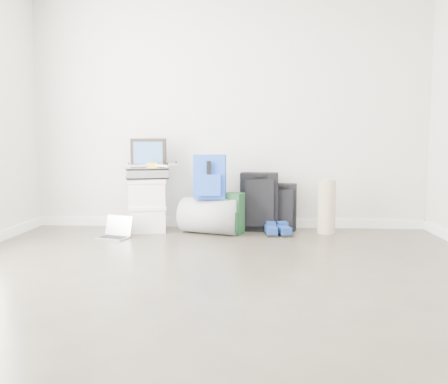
# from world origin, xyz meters

# --- Properties ---
(ground) EXTENTS (5.00, 5.00, 0.00)m
(ground) POSITION_xyz_m (0.00, 0.00, 0.00)
(ground) COLOR #393229
(ground) RESTS_ON ground
(room_envelope) EXTENTS (4.52, 5.02, 2.71)m
(room_envelope) POSITION_xyz_m (0.00, 0.02, 1.72)
(room_envelope) COLOR silver
(room_envelope) RESTS_ON ground
(boxes_stack) EXTENTS (0.47, 0.41, 0.58)m
(boxes_stack) POSITION_xyz_m (-0.89, 2.16, 0.29)
(boxes_stack) COLOR silver
(boxes_stack) RESTS_ON ground
(briefcase) EXTENTS (0.51, 0.44, 0.13)m
(briefcase) POSITION_xyz_m (-0.89, 2.16, 0.65)
(briefcase) COLOR #B2B2B7
(briefcase) RESTS_ON boxes_stack
(painting) EXTENTS (0.42, 0.11, 0.32)m
(painting) POSITION_xyz_m (-0.89, 2.26, 0.87)
(painting) COLOR black
(painting) RESTS_ON briefcase
(drone) EXTENTS (0.47, 0.47, 0.05)m
(drone) POSITION_xyz_m (-0.81, 2.14, 0.74)
(drone) COLOR gold
(drone) RESTS_ON briefcase
(duffel_bag) EXTENTS (0.72, 0.58, 0.38)m
(duffel_bag) POSITION_xyz_m (-0.18, 2.09, 0.19)
(duffel_bag) COLOR gray
(duffel_bag) RESTS_ON ground
(blue_backpack) EXTENTS (0.34, 0.25, 0.47)m
(blue_backpack) POSITION_xyz_m (-0.18, 2.06, 0.61)
(blue_backpack) COLOR #1846A2
(blue_backpack) RESTS_ON duffel_bag
(large_suitcase) EXTENTS (0.43, 0.29, 0.65)m
(large_suitcase) POSITION_xyz_m (0.35, 2.30, 0.32)
(large_suitcase) COLOR black
(large_suitcase) RESTS_ON ground
(green_backpack) EXTENTS (0.36, 0.31, 0.44)m
(green_backpack) POSITION_xyz_m (0.01, 2.09, 0.21)
(green_backpack) COLOR #153A22
(green_backpack) RESTS_ON ground
(carry_on) EXTENTS (0.36, 0.26, 0.52)m
(carry_on) POSITION_xyz_m (0.60, 2.34, 0.26)
(carry_on) COLOR black
(carry_on) RESTS_ON ground
(shoes) EXTENTS (0.29, 0.31, 0.10)m
(shoes) POSITION_xyz_m (0.54, 2.03, 0.05)
(shoes) COLOR black
(shoes) RESTS_ON ground
(rolled_rug) EXTENTS (0.19, 0.19, 0.59)m
(rolled_rug) POSITION_xyz_m (1.08, 2.16, 0.29)
(rolled_rug) COLOR tan
(rolled_rug) RESTS_ON ground
(laptop) EXTENTS (0.37, 0.32, 0.22)m
(laptop) POSITION_xyz_m (-1.14, 1.79, 0.05)
(laptop) COLOR #B3B3B8
(laptop) RESTS_ON ground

